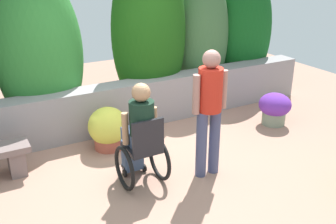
{
  "coord_description": "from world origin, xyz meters",
  "views": [
    {
      "loc": [
        -2.09,
        -4.02,
        2.7
      ],
      "look_at": [
        0.1,
        -0.06,
        0.85
      ],
      "focal_mm": 41.75,
      "sensor_mm": 36.0,
      "label": 1
    }
  ],
  "objects": [
    {
      "name": "stone_retaining_wall",
      "position": [
        0.0,
        1.55,
        0.38
      ],
      "size": [
        7.51,
        0.39,
        0.76
      ],
      "primitive_type": "cube",
      "color": "gray",
      "rests_on": "ground"
    },
    {
      "name": "person_standing_companion",
      "position": [
        0.52,
        -0.35,
        0.96
      ],
      "size": [
        0.49,
        0.3,
        1.65
      ],
      "rotation": [
        0.0,
        0.0,
        -0.24
      ],
      "color": "#43496D",
      "rests_on": "ground"
    },
    {
      "name": "flower_pot_terracotta_by_wall",
      "position": [
        2.42,
        0.44,
        0.29
      ],
      "size": [
        0.54,
        0.54,
        0.54
      ],
      "color": "gray",
      "rests_on": "ground"
    },
    {
      "name": "flower_pot_red_accent",
      "position": [
        -0.34,
        0.96,
        0.31
      ],
      "size": [
        0.58,
        0.58,
        0.64
      ],
      "color": "#B2523F",
      "rests_on": "ground"
    },
    {
      "name": "hedge_backdrop",
      "position": [
        -0.33,
        2.02,
        1.28
      ],
      "size": [
        8.06,
        1.09,
        2.85
      ],
      "color": "#286423",
      "rests_on": "ground"
    },
    {
      "name": "person_in_wheelchair",
      "position": [
        -0.32,
        -0.13,
        0.62
      ],
      "size": [
        0.53,
        0.66,
        1.33
      ],
      "rotation": [
        0.0,
        0.0,
        0.13
      ],
      "color": "black",
      "rests_on": "ground"
    },
    {
      "name": "ground_plane",
      "position": [
        0.0,
        0.0,
        0.0
      ],
      "size": [
        11.64,
        11.64,
        0.0
      ],
      "primitive_type": "plane",
      "color": "#A37966"
    }
  ]
}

